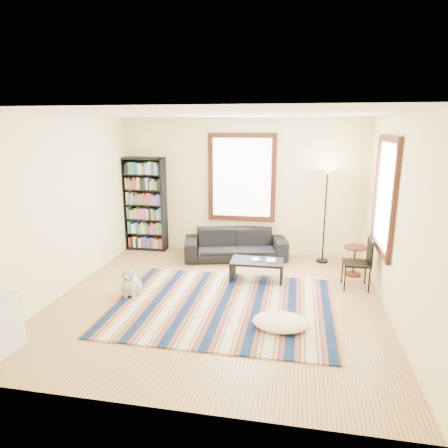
% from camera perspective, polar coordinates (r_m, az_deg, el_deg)
% --- Properties ---
extents(floor, '(5.00, 5.00, 0.10)m').
position_cam_1_polar(floor, '(6.34, -0.85, -11.23)').
color(floor, tan).
rests_on(floor, ground).
extents(ceiling, '(5.00, 5.00, 0.10)m').
position_cam_1_polar(ceiling, '(5.74, -0.96, 15.97)').
color(ceiling, white).
rests_on(ceiling, floor).
extents(wall_back, '(5.00, 0.10, 2.80)m').
position_cam_1_polar(wall_back, '(8.35, 2.62, 5.33)').
color(wall_back, '#FFF2AB').
rests_on(wall_back, floor).
extents(wall_front, '(5.00, 0.10, 2.80)m').
position_cam_1_polar(wall_front, '(3.51, -9.33, -7.02)').
color(wall_front, '#FFF2AB').
rests_on(wall_front, floor).
extents(wall_left, '(0.10, 5.00, 2.80)m').
position_cam_1_polar(wall_left, '(6.85, -22.32, 2.40)').
color(wall_left, '#FFF2AB').
rests_on(wall_left, floor).
extents(wall_right, '(0.10, 5.00, 2.80)m').
position_cam_1_polar(wall_right, '(5.93, 24.03, 0.58)').
color(wall_right, '#FFF2AB').
rests_on(wall_right, floor).
extents(window_back, '(1.20, 0.06, 1.60)m').
position_cam_1_polar(window_back, '(8.24, 2.55, 6.62)').
color(window_back, white).
rests_on(window_back, wall_back).
extents(window_right, '(0.06, 1.20, 1.60)m').
position_cam_1_polar(window_right, '(6.64, 22.01, 3.85)').
color(window_right, white).
rests_on(window_right, wall_right).
extents(rug, '(3.26, 2.61, 0.02)m').
position_cam_1_polar(rug, '(6.13, -0.18, -11.51)').
color(rug, '#0D1F41').
rests_on(rug, floor).
extents(sofa, '(1.25, 2.17, 0.60)m').
position_cam_1_polar(sofa, '(8.11, 1.64, -2.90)').
color(sofa, black).
rests_on(sofa, floor).
extents(bookshelf, '(0.90, 0.30, 2.00)m').
position_cam_1_polar(bookshelf, '(8.73, -11.24, 2.79)').
color(bookshelf, black).
rests_on(bookshelf, floor).
extents(coffee_table, '(0.97, 0.65, 0.36)m').
position_cam_1_polar(coffee_table, '(7.04, 4.72, -6.61)').
color(coffee_table, black).
rests_on(coffee_table, floor).
extents(book_a, '(0.24, 0.22, 0.02)m').
position_cam_1_polar(book_a, '(6.99, 3.94, -5.11)').
color(book_a, beige).
rests_on(book_a, coffee_table).
extents(book_b, '(0.23, 0.17, 0.02)m').
position_cam_1_polar(book_b, '(7.01, 6.02, -5.09)').
color(book_b, beige).
rests_on(book_b, coffee_table).
extents(floor_cushion, '(0.89, 0.77, 0.19)m').
position_cam_1_polar(floor_cushion, '(5.53, 8.05, -13.69)').
color(floor_cushion, white).
rests_on(floor_cushion, floor).
extents(floor_lamp, '(0.39, 0.39, 1.86)m').
position_cam_1_polar(floor_lamp, '(7.98, 14.21, 1.08)').
color(floor_lamp, black).
rests_on(floor_lamp, floor).
extents(side_table, '(0.48, 0.48, 0.54)m').
position_cam_1_polar(side_table, '(7.59, 18.10, -5.03)').
color(side_table, '#411910').
rests_on(side_table, floor).
extents(folding_chair, '(0.43, 0.41, 0.86)m').
position_cam_1_polar(folding_chair, '(6.96, 18.39, -5.36)').
color(folding_chair, black).
rests_on(folding_chair, floor).
extents(dog, '(0.44, 0.56, 0.50)m').
position_cam_1_polar(dog, '(6.56, -13.10, -7.85)').
color(dog, '#B5B5B5').
rests_on(dog, floor).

